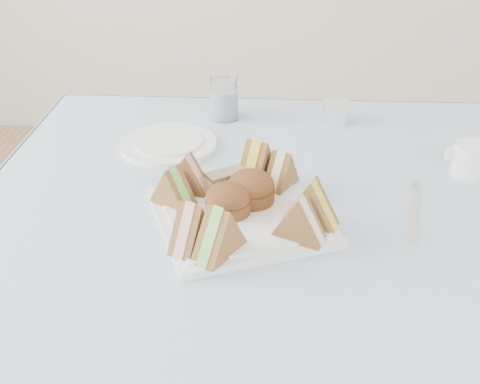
# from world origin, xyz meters

# --- Properties ---
(table) EXTENTS (0.90, 0.90, 0.74)m
(table) POSITION_xyz_m (0.00, 0.00, 0.37)
(table) COLOR brown
(table) RESTS_ON floor
(tablecloth) EXTENTS (1.02, 1.02, 0.01)m
(tablecloth) POSITION_xyz_m (0.00, 0.00, 0.74)
(tablecloth) COLOR silver
(tablecloth) RESTS_ON table
(serving_plate) EXTENTS (0.32, 0.32, 0.01)m
(serving_plate) POSITION_xyz_m (-0.06, -0.02, 0.75)
(serving_plate) COLOR white
(serving_plate) RESTS_ON tablecloth
(sandwich_fl_a) EXTENTS (0.07, 0.09, 0.07)m
(sandwich_fl_a) POSITION_xyz_m (-0.13, -0.11, 0.79)
(sandwich_fl_a) COLOR brown
(sandwich_fl_a) RESTS_ON serving_plate
(sandwich_fl_b) EXTENTS (0.08, 0.09, 0.08)m
(sandwich_fl_b) POSITION_xyz_m (-0.08, -0.13, 0.80)
(sandwich_fl_b) COLOR brown
(sandwich_fl_b) RESTS_ON serving_plate
(sandwich_fr_a) EXTENTS (0.09, 0.07, 0.07)m
(sandwich_fr_a) POSITION_xyz_m (0.05, -0.04, 0.80)
(sandwich_fr_a) COLOR brown
(sandwich_fr_a) RESTS_ON serving_plate
(sandwich_fr_b) EXTENTS (0.09, 0.07, 0.07)m
(sandwich_fr_b) POSITION_xyz_m (0.03, -0.08, 0.79)
(sandwich_fr_b) COLOR brown
(sandwich_fr_b) RESTS_ON serving_plate
(sandwich_bl_a) EXTENTS (0.08, 0.07, 0.07)m
(sandwich_bl_a) POSITION_xyz_m (-0.17, 0.00, 0.79)
(sandwich_bl_a) COLOR brown
(sandwich_bl_a) RESTS_ON serving_plate
(sandwich_bl_b) EXTENTS (0.08, 0.06, 0.07)m
(sandwich_bl_b) POSITION_xyz_m (-0.15, 0.04, 0.79)
(sandwich_bl_b) COLOR brown
(sandwich_bl_b) RESTS_ON serving_plate
(sandwich_br_a) EXTENTS (0.07, 0.08, 0.07)m
(sandwich_br_a) POSITION_xyz_m (0.00, 0.07, 0.79)
(sandwich_br_a) COLOR brown
(sandwich_br_a) RESTS_ON serving_plate
(sandwich_br_b) EXTENTS (0.07, 0.10, 0.08)m
(sandwich_br_b) POSITION_xyz_m (-0.04, 0.09, 0.80)
(sandwich_br_b) COLOR brown
(sandwich_br_b) RESTS_ON serving_plate
(scone_left) EXTENTS (0.09, 0.09, 0.05)m
(scone_left) POSITION_xyz_m (-0.08, -0.02, 0.78)
(scone_left) COLOR brown
(scone_left) RESTS_ON serving_plate
(scone_right) EXTENTS (0.11, 0.11, 0.05)m
(scone_right) POSITION_xyz_m (-0.05, 0.02, 0.78)
(scone_right) COLOR brown
(scone_right) RESTS_ON serving_plate
(pastry_slice) EXTENTS (0.08, 0.07, 0.04)m
(pastry_slice) POSITION_xyz_m (-0.09, 0.05, 0.78)
(pastry_slice) COLOR beige
(pastry_slice) RESTS_ON serving_plate
(side_plate) EXTENTS (0.24, 0.24, 0.01)m
(side_plate) POSITION_xyz_m (-0.22, 0.24, 0.75)
(side_plate) COLOR white
(side_plate) RESTS_ON tablecloth
(water_glass) EXTENTS (0.07, 0.07, 0.09)m
(water_glass) POSITION_xyz_m (-0.12, 0.39, 0.79)
(water_glass) COLOR white
(water_glass) RESTS_ON tablecloth
(tea_strainer) EXTENTS (0.09, 0.09, 0.04)m
(tea_strainer) POSITION_xyz_m (0.12, 0.38, 0.76)
(tea_strainer) COLOR white
(tea_strainer) RESTS_ON tablecloth
(fork) EXTENTS (0.04, 0.16, 0.00)m
(fork) POSITION_xyz_m (0.21, 0.01, 0.75)
(fork) COLOR white
(fork) RESTS_ON tablecloth
(creamer_jug) EXTENTS (0.07, 0.07, 0.06)m
(creamer_jug) POSITION_xyz_m (0.34, 0.16, 0.77)
(creamer_jug) COLOR white
(creamer_jug) RESTS_ON tablecloth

